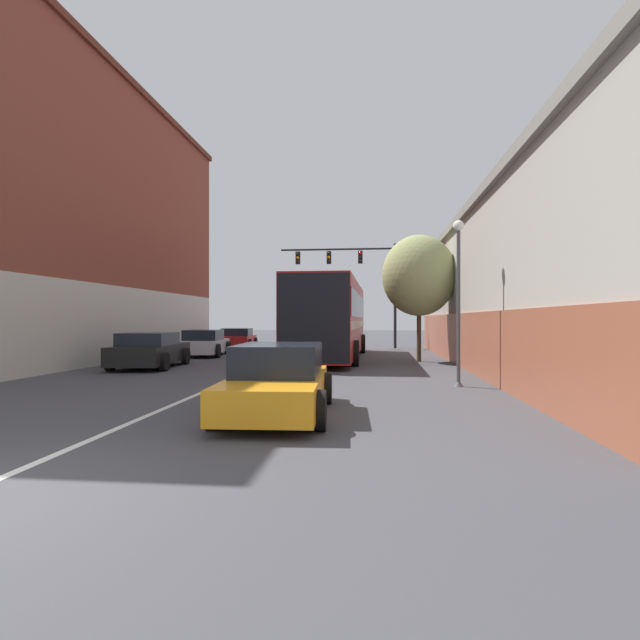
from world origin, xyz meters
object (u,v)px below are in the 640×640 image
hatchback_foreground (278,381)px  traffic_signal_gantry (357,271)px  parked_car_left_mid (204,343)px  street_tree_near (419,276)px  bus (331,316)px  parked_car_left_far (238,338)px  street_lamp (458,296)px  parked_car_left_near (150,351)px

hatchback_foreground → traffic_signal_gantry: (0.78, 22.20, 4.22)m
hatchback_foreground → parked_car_left_mid: bearing=21.2°
hatchback_foreground → street_tree_near: (3.75, 12.29, 3.04)m
bus → parked_car_left_far: bus is taller
traffic_signal_gantry → parked_car_left_mid: bearing=-133.6°
hatchback_foreground → street_lamp: bearing=-45.9°
bus → parked_car_left_far: size_ratio=2.93×
parked_car_left_far → traffic_signal_gantry: traffic_signal_gantry is taller
street_lamp → street_tree_near: (-0.32, 7.95, 1.25)m
parked_car_left_far → street_lamp: bearing=-153.6°
parked_car_left_mid → parked_car_left_far: size_ratio=1.04×
street_tree_near → street_lamp: bearing=-87.7°
bus → traffic_signal_gantry: (0.92, 8.49, 2.91)m
parked_car_left_near → parked_car_left_far: bearing=-3.8°
parked_car_left_far → hatchback_foreground: bearing=-168.0°
parked_car_left_mid → street_tree_near: street_tree_near is taller
bus → parked_car_left_near: 8.30m
bus → street_tree_near: size_ratio=2.30×
street_lamp → parked_car_left_near: bearing=158.5°
street_tree_near → bus: bearing=160.0°
traffic_signal_gantry → street_tree_near: (2.96, -9.90, -1.18)m
parked_car_left_far → traffic_signal_gantry: (7.65, 0.17, 4.25)m
hatchback_foreground → parked_car_left_mid: (-6.49, 14.55, -0.01)m
parked_car_left_far → parked_car_left_near: bearing=176.3°
parked_car_left_near → street_tree_near: (10.23, 3.79, 3.03)m
street_lamp → bus: bearing=114.2°
hatchback_foreground → street_lamp: street_lamp is taller
parked_car_left_mid → street_tree_near: size_ratio=0.81×
parked_car_left_near → street_tree_near: 11.32m
parked_car_left_near → traffic_signal_gantry: size_ratio=0.60×
hatchback_foreground → parked_car_left_near: bearing=34.5°
bus → parked_car_left_far: (-6.73, 8.32, -1.34)m
bus → street_lamp: size_ratio=2.79×
bus → traffic_signal_gantry: traffic_signal_gantry is taller
parked_car_left_mid → parked_car_left_near: bearing=173.7°
traffic_signal_gantry → street_lamp: traffic_signal_gantry is taller
hatchback_foreground → street_lamp: (4.07, 4.34, 1.79)m
parked_car_left_mid → street_lamp: size_ratio=0.99×
parked_car_left_far → street_tree_near: 14.73m
bus → street_tree_near: street_tree_near is taller
hatchback_foreground → parked_car_left_far: hatchback_foreground is taller
hatchback_foreground → parked_car_left_far: bearing=14.5°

